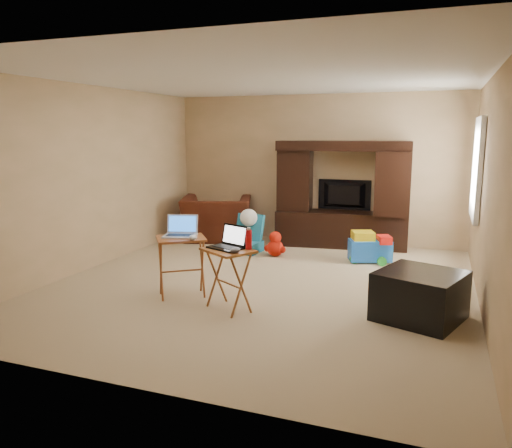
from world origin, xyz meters
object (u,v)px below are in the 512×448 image
at_px(ottoman, 420,296).
at_px(tray_table_left, 182,267).
at_px(entertainment_center, 342,194).
at_px(child_rocker, 246,234).
at_px(plush_toy, 275,244).
at_px(recliner, 217,218).
at_px(laptop_right, 225,237).
at_px(tray_table_right, 229,280).
at_px(mouse_left, 193,237).
at_px(water_bottle, 249,240).
at_px(laptop_left, 180,226).
at_px(television, 344,195).
at_px(mouse_right, 235,250).
at_px(push_toy, 370,247).

bearing_deg(ottoman, tray_table_left, -175.71).
height_order(entertainment_center, tray_table_left, entertainment_center).
bearing_deg(child_rocker, plush_toy, -4.36).
bearing_deg(recliner, ottoman, 122.97).
xyz_separation_m(ottoman, laptop_right, (-1.96, -0.40, 0.54)).
height_order(tray_table_right, mouse_left, mouse_left).
distance_m(tray_table_right, water_bottle, 0.48).
relative_size(recliner, laptop_left, 3.22).
height_order(tray_table_right, water_bottle, water_bottle).
relative_size(entertainment_center, recliner, 1.81).
xyz_separation_m(television, ottoman, (1.38, -3.20, -0.59)).
relative_size(child_rocker, laptop_right, 1.72).
distance_m(laptop_right, mouse_right, 0.24).
height_order(ottoman, tray_table_left, tray_table_left).
distance_m(television, mouse_right, 3.77).
height_order(plush_toy, ottoman, ottoman).
bearing_deg(ottoman, recliner, 141.95).
bearing_deg(child_rocker, ottoman, -31.62).
relative_size(television, tray_table_right, 1.33).
bearing_deg(recliner, laptop_left, 87.93).
height_order(television, tray_table_left, television).
relative_size(television, recliner, 0.75).
xyz_separation_m(entertainment_center, mouse_left, (-1.03, -3.27, -0.15)).
xyz_separation_m(ottoman, mouse_right, (-1.79, -0.54, 0.44)).
height_order(laptop_left, water_bottle, laptop_left).
height_order(entertainment_center, mouse_left, entertainment_center).
distance_m(recliner, push_toy, 2.82).
xyz_separation_m(push_toy, laptop_right, (-1.18, -2.54, 0.55)).
height_order(recliner, plush_toy, recliner).
height_order(tray_table_left, water_bottle, water_bottle).
xyz_separation_m(recliner, child_rocker, (0.82, -0.70, -0.08)).
height_order(tray_table_left, laptop_left, laptop_left).
relative_size(child_rocker, ottoman, 0.78).
height_order(television, recliner, television).
bearing_deg(tray_table_left, ottoman, -31.56).
height_order(entertainment_center, recliner, entertainment_center).
bearing_deg(water_bottle, laptop_right, -165.96).
distance_m(push_toy, water_bottle, 2.70).
bearing_deg(laptop_left, laptop_right, -35.01).
distance_m(laptop_left, water_bottle, 0.93).
relative_size(laptop_left, water_bottle, 1.78).
xyz_separation_m(laptop_left, mouse_right, (0.84, -0.38, -0.12)).
xyz_separation_m(child_rocker, mouse_right, (0.92, -2.61, 0.39)).
height_order(entertainment_center, television, entertainment_center).
bearing_deg(ottoman, tray_table_right, -167.56).
height_order(ottoman, water_bottle, water_bottle).
relative_size(child_rocker, mouse_right, 4.44).
distance_m(entertainment_center, ottoman, 3.37).
distance_m(mouse_right, water_bottle, 0.22).
bearing_deg(entertainment_center, recliner, 179.53).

